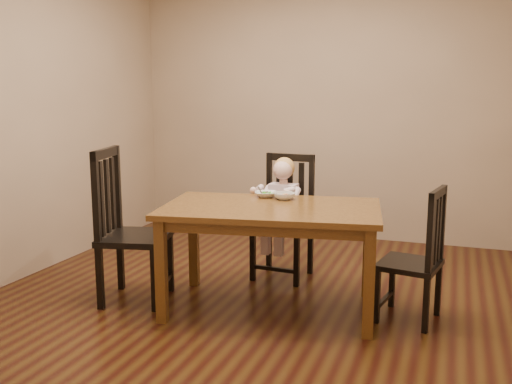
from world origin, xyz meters
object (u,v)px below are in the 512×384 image
(chair_child, at_px, (285,219))
(chair_right, at_px, (417,258))
(bowl_peas, at_px, (266,194))
(chair_left, at_px, (128,229))
(toddler, at_px, (283,204))
(dining_table, at_px, (271,218))
(bowl_veg, at_px, (284,196))

(chair_child, xyz_separation_m, chair_right, (1.11, -0.63, -0.05))
(bowl_peas, bearing_deg, chair_left, -151.69)
(chair_left, xyz_separation_m, toddler, (0.92, 0.87, 0.08))
(dining_table, bearing_deg, toddler, 100.29)
(dining_table, distance_m, chair_child, 0.78)
(bowl_veg, bearing_deg, chair_child, 106.18)
(bowl_veg, bearing_deg, chair_right, -8.86)
(dining_table, distance_m, toddler, 0.71)
(dining_table, distance_m, bowl_peas, 0.36)
(chair_right, bearing_deg, toddler, 72.95)
(chair_child, height_order, chair_left, chair_left)
(toddler, xyz_separation_m, bowl_peas, (-0.01, -0.39, 0.15))
(bowl_peas, bearing_deg, dining_table, -65.49)
(chair_right, bearing_deg, chair_child, 70.84)
(chair_right, relative_size, toddler, 1.78)
(chair_child, xyz_separation_m, toddler, (-0.00, -0.05, 0.13))
(chair_child, distance_m, chair_left, 1.31)
(chair_child, relative_size, toddler, 1.97)
(chair_child, bearing_deg, bowl_peas, 91.31)
(toddler, height_order, bowl_veg, toddler)
(chair_child, xyz_separation_m, bowl_peas, (-0.02, -0.44, 0.28))
(bowl_veg, bearing_deg, dining_table, -93.59)
(chair_left, distance_m, bowl_peas, 1.05)
(chair_left, relative_size, toddler, 2.19)
(chair_left, distance_m, toddler, 1.27)
(toddler, bearing_deg, chair_right, 155.98)
(dining_table, height_order, chair_right, chair_right)
(toddler, distance_m, bowl_peas, 0.42)
(chair_left, bearing_deg, chair_right, 85.37)
(bowl_peas, relative_size, bowl_veg, 1.06)
(chair_child, relative_size, chair_right, 1.11)
(chair_left, height_order, toddler, chair_left)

